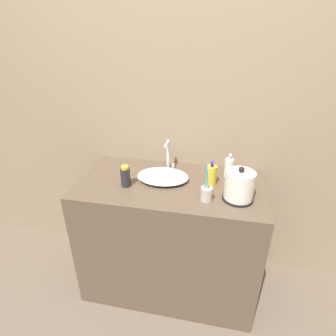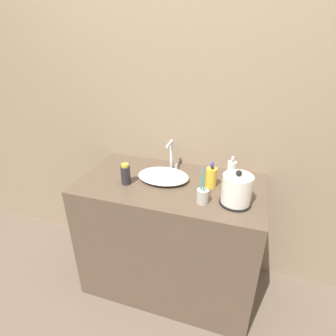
# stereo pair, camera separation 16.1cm
# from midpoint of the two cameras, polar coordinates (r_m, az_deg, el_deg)

# --- Properties ---
(ground_plane) EXTENTS (12.00, 12.00, 0.00)m
(ground_plane) POSITION_cam_midpoint_polar(r_m,az_deg,el_deg) (2.02, -4.13, -29.52)
(ground_plane) COLOR #6B5B4C
(wall_back) EXTENTS (6.00, 0.04, 2.60)m
(wall_back) POSITION_cam_midpoint_polar(r_m,az_deg,el_deg) (1.80, 0.08, 14.52)
(wall_back) COLOR gray
(wall_back) RESTS_ON ground_plane
(vanity_counter) EXTENTS (1.16, 0.62, 0.85)m
(vanity_counter) POSITION_cam_midpoint_polar(r_m,az_deg,el_deg) (1.90, -1.99, -14.53)
(vanity_counter) COLOR brown
(vanity_counter) RESTS_ON ground_plane
(sink_basin) EXTENTS (0.33, 0.25, 0.05)m
(sink_basin) POSITION_cam_midpoint_polar(r_m,az_deg,el_deg) (1.67, -3.90, -1.88)
(sink_basin) COLOR white
(sink_basin) RESTS_ON vanity_counter
(faucet) EXTENTS (0.06, 0.12, 0.21)m
(faucet) POSITION_cam_midpoint_polar(r_m,az_deg,el_deg) (1.78, -2.47, 2.97)
(faucet) COLOR silver
(faucet) RESTS_ON vanity_counter
(electric_kettle) EXTENTS (0.17, 0.17, 0.20)m
(electric_kettle) POSITION_cam_midpoint_polar(r_m,az_deg,el_deg) (1.48, 12.25, -4.11)
(electric_kettle) COLOR black
(electric_kettle) RESTS_ON vanity_counter
(toothbrush_cup) EXTENTS (0.07, 0.07, 0.21)m
(toothbrush_cup) POSITION_cam_midpoint_polar(r_m,az_deg,el_deg) (1.46, 5.25, -5.64)
(toothbrush_cup) COLOR #B7B2A8
(toothbrush_cup) RESTS_ON vanity_counter
(lotion_bottle) EXTENTS (0.07, 0.07, 0.16)m
(lotion_bottle) POSITION_cam_midpoint_polar(r_m,az_deg,el_deg) (1.62, 6.60, -1.55)
(lotion_bottle) COLOR gold
(lotion_bottle) RESTS_ON vanity_counter
(shampoo_bottle) EXTENTS (0.06, 0.06, 0.13)m
(shampoo_bottle) POSITION_cam_midpoint_polar(r_m,az_deg,el_deg) (1.62, -12.06, -1.91)
(shampoo_bottle) COLOR #28282D
(shampoo_bottle) RESTS_ON vanity_counter
(mouthwash_bottle) EXTENTS (0.06, 0.06, 0.16)m
(mouthwash_bottle) POSITION_cam_midpoint_polar(r_m,az_deg,el_deg) (1.72, 10.55, 0.05)
(mouthwash_bottle) COLOR white
(mouthwash_bottle) RESTS_ON vanity_counter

